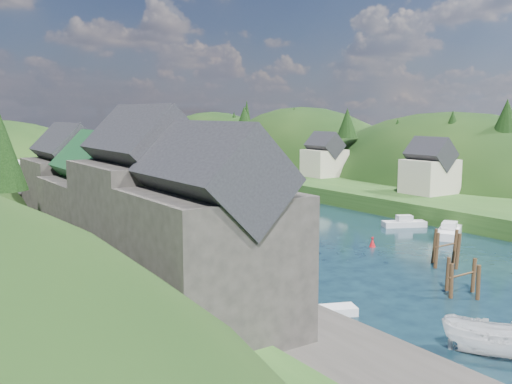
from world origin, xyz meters
TOP-DOWN VIEW (x-y plane):
  - ground at (0.00, 50.00)m, footprint 600.00×600.00m
  - hillside_right at (45.00, 75.00)m, footprint 36.00×245.56m
  - far_hills at (1.22, 174.01)m, footprint 103.00×68.00m
  - hill_trees at (0.71, 64.16)m, footprint 92.67×150.36m
  - quay_left at (-24.00, 20.00)m, footprint 12.00×110.00m
  - terrace_left_grass at (-31.00, 20.00)m, footprint 12.00×110.00m
  - quayside_buildings at (-26.00, 6.39)m, footprint 8.00×35.84m
  - boat_sheds at (-26.00, 39.00)m, footprint 7.00×21.00m
  - terrace_right at (25.00, 40.00)m, footprint 16.00×120.00m
  - right_bank_cottages at (28.00, 48.33)m, footprint 9.00×59.24m
  - piling_cluster_near at (-3.38, -6.11)m, footprint 3.37×3.12m
  - piling_cluster_far at (2.66, 0.15)m, footprint 3.17×2.96m
  - channel_buoy_near at (2.59, 9.49)m, footprint 0.70×0.70m
  - channel_buoy_far at (1.42, 23.61)m, footprint 0.70×0.70m
  - moored_boats at (-0.25, 23.73)m, footprint 36.18×92.33m

SIDE VIEW (x-z plane):
  - far_hills at x=1.22m, z-range -32.80..11.20m
  - hillside_right at x=45.00m, z-range -31.41..16.59m
  - ground at x=0.00m, z-range 0.00..0.00m
  - channel_buoy_near at x=2.59m, z-range -0.07..1.03m
  - channel_buoy_far at x=1.42m, z-range -0.07..1.03m
  - moored_boats at x=-0.25m, z-range -0.58..1.91m
  - quay_left at x=-24.00m, z-range 0.00..2.00m
  - piling_cluster_near at x=-3.38m, z-range -0.57..2.78m
  - terrace_right at x=25.00m, z-range 0.00..2.40m
  - terrace_left_grass at x=-31.00m, z-range 0.00..2.50m
  - piling_cluster_far at x=2.66m, z-range -0.57..3.37m
  - boat_sheds at x=-26.00m, z-range 1.52..9.02m
  - right_bank_cottages at x=28.00m, z-range 1.64..10.05m
  - quayside_buildings at x=-26.00m, z-range 0.64..13.54m
  - hill_trees at x=0.71m, z-range 5.02..17.22m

